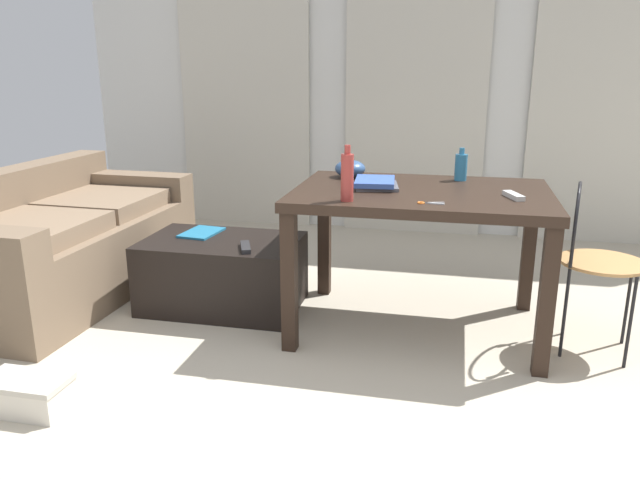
% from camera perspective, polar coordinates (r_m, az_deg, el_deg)
% --- Properties ---
extents(ground_plane, '(8.42, 8.42, 0.00)m').
position_cam_1_polar(ground_plane, '(3.31, 5.41, -8.36)').
color(ground_plane, '#B2A893').
extents(wall_back, '(5.61, 0.10, 2.67)m').
position_cam_1_polar(wall_back, '(5.16, 9.03, 15.60)').
color(wall_back, silver).
rests_on(wall_back, ground).
extents(curtains, '(3.99, 0.03, 2.21)m').
position_cam_1_polar(curtains, '(5.08, 8.84, 12.98)').
color(curtains, beige).
rests_on(curtains, ground).
extents(couch, '(0.93, 1.78, 0.75)m').
position_cam_1_polar(couch, '(4.07, -22.94, -0.28)').
color(couch, brown).
rests_on(couch, ground).
extents(coffee_table, '(0.87, 0.57, 0.40)m').
position_cam_1_polar(coffee_table, '(3.59, -9.01, -3.05)').
color(coffee_table, black).
rests_on(coffee_table, ground).
extents(craft_table, '(1.28, 0.90, 0.75)m').
position_cam_1_polar(craft_table, '(3.17, 9.34, 2.88)').
color(craft_table, black).
rests_on(craft_table, ground).
extents(wire_chair, '(0.40, 0.42, 0.83)m').
position_cam_1_polar(wire_chair, '(3.19, 23.71, -0.65)').
color(wire_chair, '#B7844C').
rests_on(wire_chair, ground).
extents(bottle_near, '(0.06, 0.06, 0.26)m').
position_cam_1_polar(bottle_near, '(2.83, 2.54, 5.89)').
color(bottle_near, '#99332D').
rests_on(bottle_near, craft_table).
extents(bottle_far, '(0.07, 0.07, 0.18)m').
position_cam_1_polar(bottle_far, '(3.43, 12.94, 6.64)').
color(bottle_far, teal).
rests_on(bottle_far, craft_table).
extents(bowl, '(0.17, 0.17, 0.10)m').
position_cam_1_polar(bowl, '(3.45, 2.81, 6.63)').
color(bowl, '#2D4C7A').
rests_on(bowl, craft_table).
extents(book_stack, '(0.25, 0.29, 0.04)m').
position_cam_1_polar(book_stack, '(3.17, 5.18, 5.27)').
color(book_stack, '#4C4C51').
rests_on(book_stack, craft_table).
extents(tv_remote_on_table, '(0.10, 0.17, 0.02)m').
position_cam_1_polar(tv_remote_on_table, '(3.05, 17.51, 3.95)').
color(tv_remote_on_table, '#B7B7B2').
rests_on(tv_remote_on_table, craft_table).
extents(scissors, '(0.12, 0.05, 0.00)m').
position_cam_1_polar(scissors, '(2.84, 9.96, 3.41)').
color(scissors, '#9EA0A5').
rests_on(scissors, craft_table).
extents(tv_remote_primary, '(0.11, 0.19, 0.02)m').
position_cam_1_polar(tv_remote_primary, '(3.32, -6.92, -0.67)').
color(tv_remote_primary, '#232326').
rests_on(tv_remote_primary, coffee_table).
extents(magazine, '(0.21, 0.28, 0.01)m').
position_cam_1_polar(magazine, '(3.67, -10.93, 0.68)').
color(magazine, '#1E668C').
rests_on(magazine, coffee_table).
extents(shoebox, '(0.34, 0.20, 0.14)m').
position_cam_1_polar(shoebox, '(2.84, -25.54, -12.76)').
color(shoebox, beige).
rests_on(shoebox, ground).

